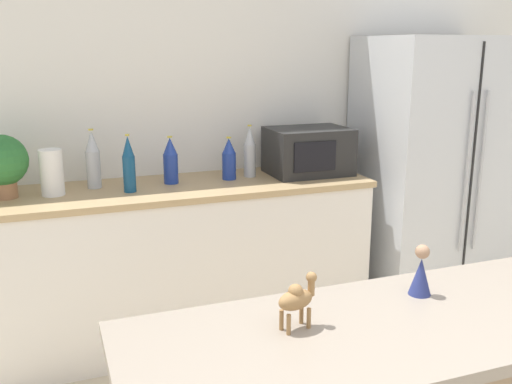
{
  "coord_description": "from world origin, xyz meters",
  "views": [
    {
      "loc": [
        -0.96,
        -0.68,
        1.69
      ],
      "look_at": [
        -0.18,
        1.45,
        1.11
      ],
      "focal_mm": 40.0,
      "sensor_mm": 36.0,
      "label": 1
    }
  ],
  "objects_px": {
    "paper_towel_roll": "(52,172)",
    "potted_plant": "(2,163)",
    "back_bottle_0": "(250,152)",
    "back_bottle_1": "(93,160)",
    "back_bottle_3": "(229,159)",
    "camel_figurine": "(297,298)",
    "back_bottle_2": "(171,161)",
    "wise_man_figurine_blue": "(421,273)",
    "back_bottle_4": "(129,165)",
    "refrigerator": "(434,174)",
    "microwave": "(308,151)"
  },
  "relations": [
    {
      "from": "back_bottle_2",
      "to": "camel_figurine",
      "type": "xyz_separation_m",
      "value": [
        -0.06,
        -1.88,
        -0.02
      ]
    },
    {
      "from": "potted_plant",
      "to": "back_bottle_0",
      "type": "bearing_deg",
      "value": 1.49
    },
    {
      "from": "refrigerator",
      "to": "potted_plant",
      "type": "distance_m",
      "value": 2.59
    },
    {
      "from": "back_bottle_3",
      "to": "back_bottle_4",
      "type": "height_order",
      "value": "back_bottle_4"
    },
    {
      "from": "back_bottle_0",
      "to": "back_bottle_3",
      "type": "distance_m",
      "value": 0.14
    },
    {
      "from": "refrigerator",
      "to": "back_bottle_2",
      "type": "distance_m",
      "value": 1.72
    },
    {
      "from": "wise_man_figurine_blue",
      "to": "camel_figurine",
      "type": "bearing_deg",
      "value": -171.15
    },
    {
      "from": "back_bottle_3",
      "to": "wise_man_figurine_blue",
      "type": "height_order",
      "value": "back_bottle_3"
    },
    {
      "from": "potted_plant",
      "to": "paper_towel_roll",
      "type": "bearing_deg",
      "value": -6.24
    },
    {
      "from": "refrigerator",
      "to": "wise_man_figurine_blue",
      "type": "height_order",
      "value": "refrigerator"
    },
    {
      "from": "back_bottle_4",
      "to": "camel_figurine",
      "type": "xyz_separation_m",
      "value": [
        0.19,
        -1.76,
        -0.04
      ]
    },
    {
      "from": "refrigerator",
      "to": "back_bottle_4",
      "type": "height_order",
      "value": "refrigerator"
    },
    {
      "from": "back_bottle_2",
      "to": "back_bottle_3",
      "type": "distance_m",
      "value": 0.34
    },
    {
      "from": "back_bottle_0",
      "to": "wise_man_figurine_blue",
      "type": "relative_size",
      "value": 1.96
    },
    {
      "from": "back_bottle_3",
      "to": "potted_plant",
      "type": "bearing_deg",
      "value": -179.57
    },
    {
      "from": "microwave",
      "to": "back_bottle_3",
      "type": "distance_m",
      "value": 0.5
    },
    {
      "from": "refrigerator",
      "to": "wise_man_figurine_blue",
      "type": "bearing_deg",
      "value": -128.34
    },
    {
      "from": "refrigerator",
      "to": "microwave",
      "type": "xyz_separation_m",
      "value": [
        -0.87,
        0.09,
        0.19
      ]
    },
    {
      "from": "microwave",
      "to": "back_bottle_4",
      "type": "xyz_separation_m",
      "value": [
        -1.09,
        -0.08,
        0.01
      ]
    },
    {
      "from": "refrigerator",
      "to": "camel_figurine",
      "type": "relative_size",
      "value": 11.63
    },
    {
      "from": "potted_plant",
      "to": "wise_man_figurine_blue",
      "type": "distance_m",
      "value": 2.18
    },
    {
      "from": "back_bottle_4",
      "to": "camel_figurine",
      "type": "height_order",
      "value": "back_bottle_4"
    },
    {
      "from": "microwave",
      "to": "back_bottle_3",
      "type": "xyz_separation_m",
      "value": [
        -0.5,
        0.02,
        -0.02
      ]
    },
    {
      "from": "paper_towel_roll",
      "to": "back_bottle_0",
      "type": "distance_m",
      "value": 1.12
    },
    {
      "from": "microwave",
      "to": "back_bottle_3",
      "type": "bearing_deg",
      "value": 177.72
    },
    {
      "from": "back_bottle_0",
      "to": "back_bottle_1",
      "type": "relative_size",
      "value": 0.95
    },
    {
      "from": "paper_towel_roll",
      "to": "camel_figurine",
      "type": "distance_m",
      "value": 1.91
    },
    {
      "from": "back_bottle_3",
      "to": "back_bottle_1",
      "type": "bearing_deg",
      "value": 175.81
    },
    {
      "from": "potted_plant",
      "to": "camel_figurine",
      "type": "bearing_deg",
      "value": -66.29
    },
    {
      "from": "paper_towel_roll",
      "to": "back_bottle_1",
      "type": "bearing_deg",
      "value": 22.56
    },
    {
      "from": "microwave",
      "to": "camel_figurine",
      "type": "distance_m",
      "value": 2.05
    },
    {
      "from": "potted_plant",
      "to": "back_bottle_4",
      "type": "height_order",
      "value": "potted_plant"
    },
    {
      "from": "back_bottle_3",
      "to": "wise_man_figurine_blue",
      "type": "xyz_separation_m",
      "value": [
        0.04,
        -1.79,
        -0.03
      ]
    },
    {
      "from": "refrigerator",
      "to": "back_bottle_2",
      "type": "relative_size",
      "value": 6.45
    },
    {
      "from": "back_bottle_1",
      "to": "back_bottle_3",
      "type": "relative_size",
      "value": 1.3
    },
    {
      "from": "paper_towel_roll",
      "to": "wise_man_figurine_blue",
      "type": "bearing_deg",
      "value": -59.91
    },
    {
      "from": "refrigerator",
      "to": "back_bottle_4",
      "type": "bearing_deg",
      "value": 179.84
    },
    {
      "from": "back_bottle_2",
      "to": "wise_man_figurine_blue",
      "type": "height_order",
      "value": "back_bottle_2"
    },
    {
      "from": "back_bottle_0",
      "to": "back_bottle_3",
      "type": "height_order",
      "value": "back_bottle_0"
    },
    {
      "from": "paper_towel_roll",
      "to": "back_bottle_0",
      "type": "height_order",
      "value": "back_bottle_0"
    },
    {
      "from": "back_bottle_1",
      "to": "back_bottle_3",
      "type": "xyz_separation_m",
      "value": [
        0.76,
        -0.06,
        -0.04
      ]
    },
    {
      "from": "back_bottle_3",
      "to": "camel_figurine",
      "type": "relative_size",
      "value": 1.67
    },
    {
      "from": "back_bottle_2",
      "to": "camel_figurine",
      "type": "distance_m",
      "value": 1.88
    },
    {
      "from": "back_bottle_0",
      "to": "back_bottle_3",
      "type": "relative_size",
      "value": 1.24
    },
    {
      "from": "refrigerator",
      "to": "back_bottle_3",
      "type": "distance_m",
      "value": 1.38
    },
    {
      "from": "paper_towel_roll",
      "to": "camel_figurine",
      "type": "relative_size",
      "value": 1.61
    },
    {
      "from": "paper_towel_roll",
      "to": "potted_plant",
      "type": "bearing_deg",
      "value": 173.76
    },
    {
      "from": "back_bottle_0",
      "to": "wise_man_figurine_blue",
      "type": "height_order",
      "value": "back_bottle_0"
    },
    {
      "from": "back_bottle_0",
      "to": "back_bottle_4",
      "type": "distance_m",
      "value": 0.74
    },
    {
      "from": "back_bottle_4",
      "to": "wise_man_figurine_blue",
      "type": "relative_size",
      "value": 1.96
    }
  ]
}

